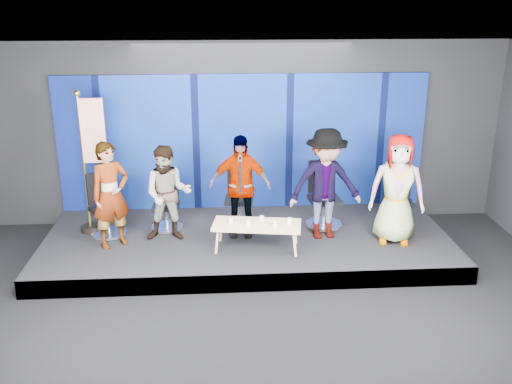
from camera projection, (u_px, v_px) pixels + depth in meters
ground at (257, 329)px, 7.71m from camera, size 10.00×10.00×0.00m
room_walls at (257, 156)px, 6.91m from camera, size 10.02×8.02×3.51m
riser at (247, 243)px, 10.02m from camera, size 7.00×3.00×0.30m
backdrop at (243, 142)px, 10.91m from camera, size 7.00×0.08×2.60m
chair_a at (106, 215)px, 9.89m from camera, size 0.86×0.86×1.10m
panelist_a at (111, 195)px, 9.29m from camera, size 0.78×0.71×1.78m
chair_b at (167, 210)px, 10.17m from camera, size 0.59×0.59×1.02m
panelist_b at (168, 194)px, 9.54m from camera, size 0.82×0.65×1.65m
chair_c at (239, 205)px, 10.37m from camera, size 0.68×0.68×1.10m
panelist_c at (240, 186)px, 9.72m from camera, size 1.09×0.55×1.78m
chair_d at (323, 205)px, 10.28m from camera, size 0.72×0.72×1.18m
panelist_d at (325, 184)px, 9.61m from camera, size 1.30×0.82×1.91m
chair_e at (397, 210)px, 10.08m from camera, size 0.77×0.77×1.15m
panelist_e at (397, 189)px, 9.43m from camera, size 1.02×0.78×1.86m
coffee_table at (257, 226)px, 9.31m from camera, size 1.51×0.82×0.44m
mug_a at (231, 220)px, 9.33m from camera, size 0.07×0.07×0.09m
mug_b at (248, 222)px, 9.24m from camera, size 0.08×0.08×0.10m
mug_c at (262, 218)px, 9.41m from camera, size 0.07×0.07×0.09m
mug_d at (275, 224)px, 9.17m from camera, size 0.08×0.08×0.09m
mug_e at (290, 221)px, 9.30m from camera, size 0.08×0.08×0.09m
flag_stand at (91, 159)px, 9.70m from camera, size 0.57×0.33×2.50m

